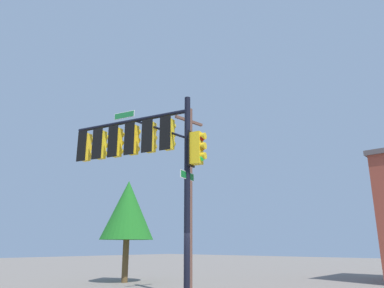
{
  "coord_description": "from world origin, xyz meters",
  "views": [
    {
      "loc": [
        -7.98,
        8.89,
        2.14
      ],
      "look_at": [
        0.2,
        -0.47,
        5.6
      ],
      "focal_mm": 34.01,
      "sensor_mm": 36.0,
      "label": 1
    }
  ],
  "objects": [
    {
      "name": "signal_pole_assembly",
      "position": [
        1.82,
        0.43,
        5.46
      ],
      "size": [
        5.56,
        1.85,
        7.17
      ],
      "color": "black",
      "rests_on": "ground_plane"
    },
    {
      "name": "utility_pole",
      "position": [
        3.13,
        -3.61,
        4.39
      ],
      "size": [
        0.32,
        1.8,
        8.57
      ],
      "color": "brown",
      "rests_on": "ground_plane"
    },
    {
      "name": "tree_near",
      "position": [
        10.14,
        -5.74,
        4.25
      ],
      "size": [
        3.26,
        3.26,
        6.09
      ],
      "color": "brown",
      "rests_on": "ground_plane"
    }
  ]
}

